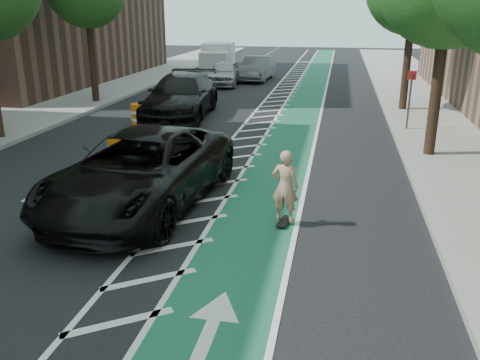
% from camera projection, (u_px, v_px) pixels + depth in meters
% --- Properties ---
extents(ground, '(120.00, 120.00, 0.00)m').
position_uv_depth(ground, '(107.00, 241.00, 11.06)').
color(ground, black).
rests_on(ground, ground).
extents(bike_lane, '(2.00, 90.00, 0.01)m').
position_uv_depth(bike_lane, '(289.00, 138.00, 19.82)').
color(bike_lane, '#18553B').
rests_on(bike_lane, ground).
extents(buffer_strip, '(1.40, 90.00, 0.01)m').
position_uv_depth(buffer_strip, '(252.00, 137.00, 20.09)').
color(buffer_strip, silver).
rests_on(buffer_strip, ground).
extents(sidewalk_right, '(5.00, 90.00, 0.15)m').
position_uv_depth(sidewalk_right, '(466.00, 145.00, 18.63)').
color(sidewalk_right, gray).
rests_on(sidewalk_right, ground).
extents(sidewalk_left, '(5.00, 90.00, 0.15)m').
position_uv_depth(sidewalk_left, '(2.00, 123.00, 22.05)').
color(sidewalk_left, gray).
rests_on(sidewalk_left, ground).
extents(curb_right, '(0.12, 90.00, 0.16)m').
position_uv_depth(curb_right, '(397.00, 141.00, 19.07)').
color(curb_right, gray).
rests_on(curb_right, ground).
extents(curb_left, '(0.12, 90.00, 0.16)m').
position_uv_depth(curb_left, '(54.00, 126.00, 21.60)').
color(curb_left, gray).
rests_on(curb_left, ground).
extents(sign_post, '(0.35, 0.08, 2.47)m').
position_uv_depth(sign_post, '(410.00, 99.00, 20.42)').
color(sign_post, '#4C4C4C').
rests_on(sign_post, ground).
extents(skateboard, '(0.31, 0.73, 0.10)m').
position_uv_depth(skateboard, '(284.00, 221.00, 11.90)').
color(skateboard, black).
rests_on(skateboard, ground).
extents(skateboarder, '(0.68, 0.51, 1.71)m').
position_uv_depth(skateboarder, '(285.00, 186.00, 11.62)').
color(skateboarder, tan).
rests_on(skateboarder, skateboard).
extents(suv_near, '(3.72, 7.03, 1.88)m').
position_uv_depth(suv_near, '(142.00, 170.00, 12.81)').
color(suv_near, black).
rests_on(suv_near, ground).
extents(suv_far, '(3.15, 6.81, 1.93)m').
position_uv_depth(suv_far, '(181.00, 96.00, 23.52)').
color(suv_far, black).
rests_on(suv_far, ground).
extents(car_silver, '(2.17, 4.83, 1.61)m').
position_uv_depth(car_silver, '(225.00, 73.00, 33.34)').
color(car_silver, '#A0A0A5').
rests_on(car_silver, ground).
extents(car_grey, '(2.02, 5.07, 1.64)m').
position_uv_depth(car_grey, '(257.00, 68.00, 35.61)').
color(car_grey, '#5B5B60').
rests_on(car_grey, ground).
extents(box_truck, '(2.76, 5.35, 2.15)m').
position_uv_depth(box_truck, '(218.00, 58.00, 41.21)').
color(box_truck, silver).
rests_on(box_truck, ground).
extents(barrel_a, '(0.62, 0.62, 0.84)m').
position_uv_depth(barrel_a, '(116.00, 150.00, 16.66)').
color(barrel_a, orange).
rests_on(barrel_a, ground).
extents(barrel_b, '(0.71, 0.71, 0.97)m').
position_uv_depth(barrel_b, '(138.00, 116.00, 21.70)').
color(barrel_b, orange).
rests_on(barrel_b, ground).
extents(barrel_c, '(0.62, 0.62, 0.85)m').
position_uv_depth(barrel_c, '(185.00, 103.00, 24.89)').
color(barrel_c, '#FF5F0D').
rests_on(barrel_c, ground).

